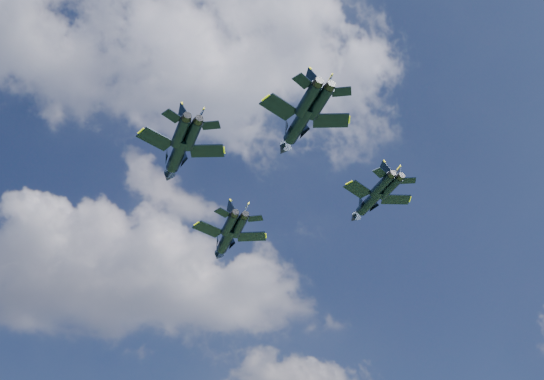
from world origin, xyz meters
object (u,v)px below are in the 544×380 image
(jet_left, at_px, (177,156))
(jet_slot, at_px, (298,126))
(jet_right, at_px, (369,202))
(jet_lead, at_px, (226,240))

(jet_left, bearing_deg, jet_slot, -47.90)
(jet_slot, bearing_deg, jet_left, 131.75)
(jet_right, bearing_deg, jet_slot, -143.70)
(jet_left, distance_m, jet_right, 30.98)
(jet_slot, bearing_deg, jet_right, 39.13)
(jet_right, bearing_deg, jet_lead, 133.20)
(jet_left, bearing_deg, jet_lead, 54.37)
(jet_left, relative_size, jet_right, 1.10)
(jet_right, distance_m, jet_slot, 23.71)
(jet_lead, distance_m, jet_left, 22.26)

